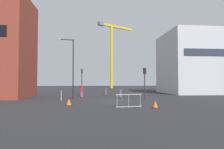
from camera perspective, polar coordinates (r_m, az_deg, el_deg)
The scene contains 13 objects.
ground at distance 21.89m, azimuth 0.99°, elevation -7.45°, with size 160.00×160.00×0.00m, color #28282B.
office_block at distance 39.05m, azimuth 23.11°, elevation 2.93°, with size 11.73×10.75×10.69m.
construction_crane at distance 65.12m, azimuth -0.01°, elevation 8.03°, with size 12.11×7.89×20.72m.
streetlamp_tall at distance 24.46m, azimuth -11.58°, elevation 3.15°, with size 1.90×0.60×7.18m.
traffic_light_island at distance 22.87m, azimuth 9.34°, elevation -1.06°, with size 0.35×0.39×3.61m.
traffic_light_median at distance 32.01m, azimuth -8.61°, elevation -0.79°, with size 0.25×0.38×4.12m.
pedestrian_walking at distance 27.52m, azimuth -8.64°, elevation -4.24°, with size 0.34×0.34×1.72m.
safety_barrier_left_run at distance 25.98m, azimuth 2.47°, elevation -5.36°, with size 0.16×2.21×1.08m.
safety_barrier_front at distance 30.11m, azimuth -1.72°, elevation -4.91°, with size 0.12×1.86×1.08m.
safety_barrier_right_run at distance 15.78m, azimuth 4.81°, elevation -7.47°, with size 2.10×0.37×1.08m.
safety_barrier_mid_span at distance 22.24m, azimuth -14.29°, elevation -5.85°, with size 0.33×2.07×1.08m.
traffic_cone_by_barrier at distance 17.84m, azimuth -12.22°, elevation -7.72°, with size 0.60×0.60×0.61m.
traffic_cone_striped at distance 16.20m, azimuth 12.28°, elevation -8.39°, with size 0.55×0.55×0.55m.
Camera 1 is at (-2.37, -21.66, 2.04)m, focal length 32.01 mm.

